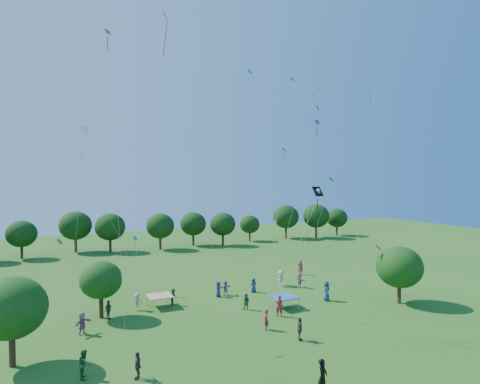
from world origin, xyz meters
name	(u,v)px	position (x,y,z in m)	size (l,w,h in m)	color
near_tree_west	(11,308)	(-16.02, 14.41, 3.80)	(4.42, 4.42, 5.80)	#422B19
near_tree_north	(101,280)	(-9.56, 21.82, 3.31)	(3.61, 3.61, 4.95)	#422B19
near_tree_east	(400,267)	(16.99, 13.91, 3.51)	(4.41, 4.41, 5.50)	#422B19
treeline	(122,226)	(-1.73, 55.43, 4.09)	(88.01, 8.77, 6.77)	#422B19
tent_red_stripe	(160,296)	(-4.16, 22.70, 1.04)	(2.20, 2.20, 1.10)	red
tent_blue	(284,297)	(6.13, 17.42, 1.04)	(2.20, 2.20, 1.10)	blue
man_in_black	(323,377)	(-0.17, 2.92, 1.01)	(0.75, 0.48, 2.01)	black
crowd_person_0	(326,291)	(11.19, 17.64, 0.96)	(0.95, 0.51, 1.93)	navy
crowd_person_1	(300,267)	(15.11, 28.15, 0.94)	(0.70, 0.45, 1.88)	maroon
crowd_person_2	(173,297)	(-2.84, 22.77, 0.78)	(0.77, 0.42, 1.56)	#254D21
crowd_person_3	(281,277)	(10.27, 24.72, 0.88)	(1.15, 0.51, 1.75)	#ADA98A
crowd_person_4	(108,310)	(-9.06, 21.20, 0.81)	(0.95, 0.43, 1.62)	#403933
crowd_person_5	(82,323)	(-11.42, 18.39, 0.87)	(1.62, 0.58, 1.74)	#91557D
crowd_person_6	(218,289)	(2.08, 23.48, 0.79)	(0.78, 0.42, 1.57)	navy
crowd_person_7	(266,320)	(1.89, 13.14, 0.82)	(0.61, 0.39, 1.64)	maroon
crowd_person_8	(246,302)	(2.72, 18.35, 0.75)	(0.74, 0.40, 1.50)	#245430
crowd_person_9	(281,279)	(9.97, 24.22, 0.89)	(1.17, 0.52, 1.79)	beige
crowd_person_10	(300,329)	(3.08, 10.11, 0.86)	(1.01, 0.46, 1.72)	#433C36
crowd_person_11	(225,288)	(2.96, 23.70, 0.76)	(1.42, 0.51, 1.52)	#A9629B
crowd_person_12	(253,285)	(6.11, 23.47, 0.75)	(0.74, 0.40, 1.50)	navy
crowd_person_13	(279,306)	(4.55, 15.56, 0.92)	(0.69, 0.44, 1.84)	maroon
crowd_person_14	(84,364)	(-12.00, 10.76, 0.86)	(0.85, 0.46, 1.73)	#214E2A
crowd_person_15	(137,302)	(-6.30, 22.57, 0.79)	(1.03, 0.46, 1.57)	#B3A48F
crowd_person_16	(138,365)	(-9.12, 9.23, 0.83)	(0.97, 0.44, 1.65)	#3B342F
crowd_person_17	(300,280)	(11.57, 22.96, 0.79)	(1.48, 0.53, 1.59)	#A86289
pirate_kite	(317,193)	(10.73, 18.65, 10.54)	(8.46, 5.32, 9.93)	black
red_high_kite	(174,66)	(-3.63, 19.43, 21.71)	(2.70, 8.40, 25.39)	red
small_kite_0	(315,142)	(15.11, 25.29, 16.27)	(2.49, 0.63, 19.28)	red
small_kite_1	(113,124)	(-9.81, 13.10, 15.71)	(1.26, 0.52, 20.57)	#FF500D
small_kite_2	(274,233)	(4.47, 16.46, 7.25)	(1.18, 2.87, 7.26)	yellow
small_kite_3	(325,199)	(14.09, 21.80, 9.81)	(2.39, 2.62, 10.85)	#16791A
small_kite_4	(255,124)	(7.62, 26.13, 18.14)	(2.05, 1.76, 22.92)	#1388C3
small_kite_5	(285,140)	(6.80, 18.33, 15.71)	(2.55, 0.77, 20.32)	purple
small_kite_6	(367,152)	(12.21, 13.22, 14.41)	(1.52, 4.41, 18.69)	white
small_kite_7	(136,245)	(-5.24, 28.18, 5.12)	(0.53, 3.21, 4.69)	#0B90A8
small_kite_8	(61,249)	(-12.55, 24.56, 5.77)	(1.00, 3.81, 5.33)	#EA500D
small_kite_9	(100,196)	(-8.88, 26.93, 10.32)	(5.46, 2.15, 13.18)	orange
small_kite_10	(309,144)	(12.90, 23.15, 15.81)	(1.41, 1.09, 20.08)	#D9FC16
small_kite_11	(281,184)	(5.96, 17.75, 11.49)	(1.52, 0.94, 13.58)	#157840
small_kite_12	(304,172)	(6.90, 15.39, 12.63)	(2.49, 4.41, 15.82)	blue
small_kite_13	(368,258)	(8.58, 9.07, 5.93)	(6.58, 2.51, 5.68)	#9C1A90
small_kite_14	(82,163)	(-11.18, 19.63, 13.28)	(1.48, 1.97, 14.93)	white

